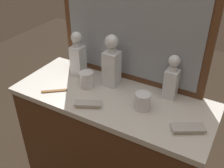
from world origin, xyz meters
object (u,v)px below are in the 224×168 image
object	(u,v)px
silver_brush_right	(88,104)
crystal_tumbler_right	(143,102)
crystal_decanter_center	(78,58)
silver_brush_rear	(188,128)
tortoiseshell_comb	(54,91)
crystal_decanter_front	(112,65)
crystal_tumbler_rear	(87,80)
crystal_decanter_rear	(171,81)

from	to	relation	value
silver_brush_right	crystal_tumbler_right	bearing A→B (deg)	26.42
crystal_decanter_center	silver_brush_rear	world-z (taller)	crystal_decanter_center
tortoiseshell_comb	crystal_decanter_center	bearing A→B (deg)	87.14
silver_brush_right	tortoiseshell_comb	distance (m)	0.25
crystal_decanter_center	silver_brush_right	bearing A→B (deg)	-46.57
tortoiseshell_comb	silver_brush_rear	bearing A→B (deg)	4.15
crystal_decanter_center	crystal_decanter_front	xyz separation A→B (m)	(0.24, 0.00, 0.01)
crystal_decanter_center	silver_brush_rear	size ratio (longest dim) A/B	1.73
crystal_tumbler_right	crystal_decanter_front	bearing A→B (deg)	153.95
silver_brush_right	silver_brush_rear	bearing A→B (deg)	8.41
crystal_decanter_center	crystal_tumbler_right	size ratio (longest dim) A/B	3.16
crystal_tumbler_rear	crystal_tumbler_right	bearing A→B (deg)	-4.59
crystal_tumbler_rear	silver_brush_rear	distance (m)	0.63
crystal_decanter_front	silver_brush_rear	world-z (taller)	crystal_decanter_front
crystal_decanter_rear	crystal_decanter_front	bearing A→B (deg)	-172.37
crystal_decanter_rear	silver_brush_rear	distance (m)	0.29
crystal_decanter_center	crystal_tumbler_right	world-z (taller)	crystal_decanter_center
crystal_decanter_center	crystal_decanter_front	distance (m)	0.24
silver_brush_right	crystal_decanter_rear	bearing A→B (deg)	40.92
crystal_decanter_front	crystal_tumbler_right	size ratio (longest dim) A/B	3.48
crystal_tumbler_right	crystal_decanter_rear	bearing A→B (deg)	62.64
crystal_decanter_rear	crystal_decanter_center	distance (m)	0.59
crystal_tumbler_right	crystal_decanter_center	bearing A→B (deg)	165.92
silver_brush_rear	crystal_decanter_rear	bearing A→B (deg)	127.13
crystal_decanter_front	crystal_tumbler_rear	world-z (taller)	crystal_decanter_front
crystal_decanter_rear	silver_brush_rear	size ratio (longest dim) A/B	1.55
silver_brush_right	tortoiseshell_comb	size ratio (longest dim) A/B	1.17
crystal_tumbler_right	crystal_tumbler_rear	xyz separation A→B (m)	(-0.37, 0.03, 0.00)
crystal_decanter_center	silver_brush_rear	xyz separation A→B (m)	(0.75, -0.18, -0.10)
crystal_decanter_front	silver_brush_right	distance (m)	0.28
crystal_decanter_rear	crystal_decanter_center	bearing A→B (deg)	-175.30
tortoiseshell_comb	crystal_tumbler_rear	bearing A→B (deg)	44.82
crystal_decanter_center	crystal_decanter_front	bearing A→B (deg)	0.38
crystal_decanter_front	silver_brush_rear	bearing A→B (deg)	-18.96
crystal_tumbler_right	silver_brush_right	xyz separation A→B (m)	(-0.26, -0.13, -0.03)
crystal_tumbler_rear	silver_brush_right	world-z (taller)	crystal_tumbler_rear
crystal_decanter_rear	tortoiseshell_comb	size ratio (longest dim) A/B	2.00
crystal_decanter_center	silver_brush_right	world-z (taller)	crystal_decanter_center
crystal_decanter_center	silver_brush_right	xyz separation A→B (m)	(0.24, -0.25, -0.10)
crystal_tumbler_rear	tortoiseshell_comb	xyz separation A→B (m)	(-0.14, -0.14, -0.04)
crystal_decanter_center	tortoiseshell_comb	bearing A→B (deg)	-92.86
crystal_tumbler_rear	crystal_decanter_front	bearing A→B (deg)	40.66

